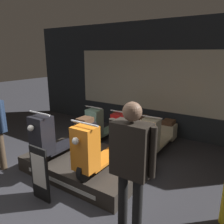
{
  "coord_description": "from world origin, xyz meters",
  "views": [
    {
      "loc": [
        2.61,
        -1.94,
        2.32
      ],
      "look_at": [
        -0.01,
        2.03,
        1.03
      ],
      "focal_mm": 35.0,
      "sensor_mm": 36.0,
      "label": 1
    }
  ],
  "objects_px": {
    "scooter_backrow_0": "(107,123)",
    "scooter_backrow_2": "(159,134)",
    "scooter_backrow_1": "(131,129)",
    "scooter_display_left": "(64,135)",
    "person_right_browsing": "(131,158)",
    "scooter_display_right": "(106,146)",
    "price_sign_board": "(40,174)"
  },
  "relations": [
    {
      "from": "scooter_display_right",
      "to": "scooter_backrow_1",
      "type": "xyz_separation_m",
      "value": [
        -0.48,
        1.85,
        -0.3
      ]
    },
    {
      "from": "scooter_display_right",
      "to": "price_sign_board",
      "type": "height_order",
      "value": "scooter_display_right"
    },
    {
      "from": "scooter_backrow_1",
      "to": "scooter_backrow_2",
      "type": "height_order",
      "value": "same"
    },
    {
      "from": "scooter_backrow_2",
      "to": "person_right_browsing",
      "type": "bearing_deg",
      "value": -76.13
    },
    {
      "from": "scooter_display_left",
      "to": "person_right_browsing",
      "type": "distance_m",
      "value": 2.21
    },
    {
      "from": "scooter_backrow_1",
      "to": "person_right_browsing",
      "type": "relative_size",
      "value": 0.96
    },
    {
      "from": "person_right_browsing",
      "to": "scooter_backrow_2",
      "type": "bearing_deg",
      "value": 103.87
    },
    {
      "from": "scooter_backrow_1",
      "to": "scooter_backrow_2",
      "type": "bearing_deg",
      "value": 0.0
    },
    {
      "from": "scooter_display_left",
      "to": "scooter_backrow_1",
      "type": "height_order",
      "value": "scooter_display_left"
    },
    {
      "from": "person_right_browsing",
      "to": "scooter_display_left",
      "type": "bearing_deg",
      "value": 157.56
    },
    {
      "from": "scooter_backrow_0",
      "to": "scooter_backrow_1",
      "type": "distance_m",
      "value": 0.78
    },
    {
      "from": "scooter_backrow_1",
      "to": "scooter_backrow_2",
      "type": "distance_m",
      "value": 0.78
    },
    {
      "from": "scooter_backrow_1",
      "to": "scooter_backrow_2",
      "type": "xyz_separation_m",
      "value": [
        0.78,
        0.0,
        0.0
      ]
    },
    {
      "from": "person_right_browsing",
      "to": "scooter_backrow_0",
      "type": "bearing_deg",
      "value": 129.79
    },
    {
      "from": "scooter_backrow_2",
      "to": "price_sign_board",
      "type": "height_order",
      "value": "scooter_backrow_2"
    },
    {
      "from": "scooter_display_right",
      "to": "scooter_backrow_0",
      "type": "height_order",
      "value": "scooter_display_right"
    },
    {
      "from": "scooter_backrow_0",
      "to": "scooter_backrow_1",
      "type": "relative_size",
      "value": 1.0
    },
    {
      "from": "scooter_display_left",
      "to": "person_right_browsing",
      "type": "bearing_deg",
      "value": -22.44
    },
    {
      "from": "scooter_backrow_0",
      "to": "scooter_display_right",
      "type": "bearing_deg",
      "value": -55.61
    },
    {
      "from": "scooter_display_left",
      "to": "scooter_display_right",
      "type": "distance_m",
      "value": 1.05
    },
    {
      "from": "scooter_backrow_1",
      "to": "price_sign_board",
      "type": "xyz_separation_m",
      "value": [
        -0.07,
        -2.89,
        0.08
      ]
    },
    {
      "from": "scooter_display_left",
      "to": "scooter_display_right",
      "type": "relative_size",
      "value": 1.0
    },
    {
      "from": "scooter_backrow_2",
      "to": "scooter_backrow_1",
      "type": "bearing_deg",
      "value": 180.0
    },
    {
      "from": "scooter_backrow_0",
      "to": "scooter_backrow_2",
      "type": "height_order",
      "value": "same"
    },
    {
      "from": "scooter_backrow_0",
      "to": "person_right_browsing",
      "type": "bearing_deg",
      "value": -50.21
    },
    {
      "from": "scooter_backrow_0",
      "to": "person_right_browsing",
      "type": "xyz_separation_m",
      "value": [
        2.23,
        -2.68,
        0.69
      ]
    },
    {
      "from": "person_right_browsing",
      "to": "price_sign_board",
      "type": "xyz_separation_m",
      "value": [
        -1.51,
        -0.21,
        -0.61
      ]
    },
    {
      "from": "scooter_backrow_0",
      "to": "price_sign_board",
      "type": "bearing_deg",
      "value": -76.07
    },
    {
      "from": "scooter_backrow_0",
      "to": "scooter_backrow_2",
      "type": "relative_size",
      "value": 1.0
    },
    {
      "from": "scooter_backrow_0",
      "to": "person_right_browsing",
      "type": "relative_size",
      "value": 0.96
    },
    {
      "from": "scooter_backrow_0",
      "to": "scooter_backrow_2",
      "type": "distance_m",
      "value": 1.57
    },
    {
      "from": "scooter_backrow_2",
      "to": "price_sign_board",
      "type": "relative_size",
      "value": 1.85
    }
  ]
}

